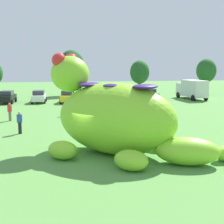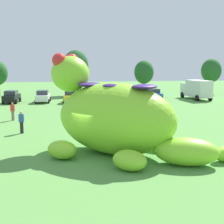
% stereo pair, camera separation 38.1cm
% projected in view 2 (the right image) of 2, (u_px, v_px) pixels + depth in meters
% --- Properties ---
extents(ground_plane, '(160.00, 160.00, 0.00)m').
position_uv_depth(ground_plane, '(94.00, 154.00, 17.34)').
color(ground_plane, '#568E42').
extents(giant_inflatable_creature, '(11.02, 8.12, 5.88)m').
position_uv_depth(giant_inflatable_creature, '(115.00, 117.00, 17.17)').
color(giant_inflatable_creature, '#8CD12D').
rests_on(giant_inflatable_creature, ground).
extents(car_black, '(2.11, 4.19, 1.72)m').
position_uv_depth(car_black, '(12.00, 97.00, 41.15)').
color(car_black, black).
rests_on(car_black, ground).
extents(car_white, '(2.01, 4.14, 1.72)m').
position_uv_depth(car_white, '(43.00, 96.00, 41.63)').
color(car_white, white).
rests_on(car_white, ground).
extents(car_yellow, '(2.19, 4.22, 1.72)m').
position_uv_depth(car_yellow, '(71.00, 96.00, 41.40)').
color(car_yellow, yellow).
rests_on(car_yellow, ground).
extents(car_orange, '(2.11, 4.19, 1.72)m').
position_uv_depth(car_orange, '(99.00, 95.00, 42.86)').
color(car_orange, orange).
rests_on(car_orange, ground).
extents(car_green, '(2.01, 4.14, 1.72)m').
position_uv_depth(car_green, '(126.00, 95.00, 43.85)').
color(car_green, '#1E7238').
rests_on(car_green, ground).
extents(car_blue, '(2.17, 4.21, 1.72)m').
position_uv_depth(car_blue, '(153.00, 94.00, 44.37)').
color(car_blue, '#2347B7').
rests_on(car_blue, ground).
extents(box_truck, '(2.80, 6.55, 2.95)m').
position_uv_depth(box_truck, '(196.00, 89.00, 45.30)').
color(box_truck, silver).
rests_on(box_truck, ground).
extents(tree_mid_left, '(4.38, 4.38, 7.77)m').
position_uv_depth(tree_mid_left, '(76.00, 66.00, 50.94)').
color(tree_mid_left, brown).
rests_on(tree_mid_left, ground).
extents(tree_centre_left, '(3.41, 3.41, 6.04)m').
position_uv_depth(tree_centre_left, '(144.00, 72.00, 51.98)').
color(tree_centre_left, brown).
rests_on(tree_centre_left, ground).
extents(tree_centre, '(3.60, 3.60, 6.38)m').
position_uv_depth(tree_centre, '(211.00, 71.00, 53.91)').
color(tree_centre, brown).
rests_on(tree_centre, ground).
extents(spectator_near_inflatable, '(0.38, 0.26, 1.71)m').
position_uv_depth(spectator_near_inflatable, '(13.00, 112.00, 27.87)').
color(spectator_near_inflatable, '#726656').
rests_on(spectator_near_inflatable, ground).
extents(spectator_mid_field, '(0.38, 0.26, 1.71)m').
position_uv_depth(spectator_mid_field, '(71.00, 107.00, 30.66)').
color(spectator_mid_field, '#2D334C').
rests_on(spectator_mid_field, ground).
extents(spectator_by_cars, '(0.38, 0.26, 1.71)m').
position_uv_depth(spectator_by_cars, '(120.00, 98.00, 39.76)').
color(spectator_by_cars, black).
rests_on(spectator_by_cars, ground).
extents(spectator_wandering, '(0.38, 0.26, 1.71)m').
position_uv_depth(spectator_wandering, '(21.00, 122.00, 22.57)').
color(spectator_wandering, black).
rests_on(spectator_wandering, ground).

